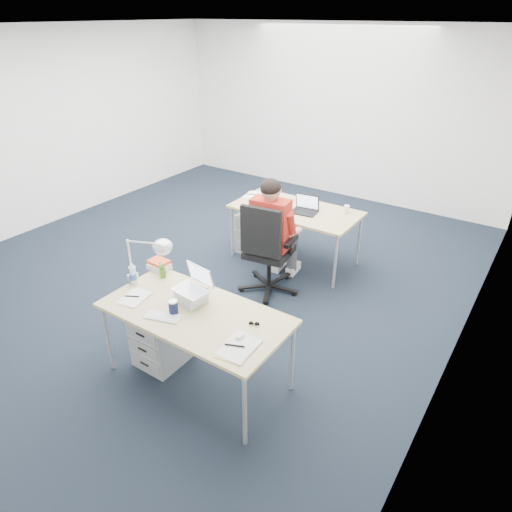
% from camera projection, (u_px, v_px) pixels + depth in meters
% --- Properties ---
extents(floor, '(7.00, 7.00, 0.00)m').
position_uv_depth(floor, '(207.00, 270.00, 5.85)').
color(floor, black).
rests_on(floor, ground).
extents(room, '(6.02, 7.02, 2.80)m').
position_uv_depth(room, '(199.00, 136.00, 5.04)').
color(room, white).
rests_on(room, ground).
extents(desk_near, '(1.60, 0.80, 0.73)m').
position_uv_depth(desk_near, '(195.00, 316.00, 3.81)').
color(desk_near, tan).
rests_on(desk_near, ground).
extents(desk_far, '(1.60, 0.80, 0.73)m').
position_uv_depth(desk_far, '(295.00, 212.00, 5.78)').
color(desk_far, tan).
rests_on(desk_far, ground).
extents(office_chair, '(0.81, 0.81, 1.13)m').
position_uv_depth(office_chair, '(268.00, 267.00, 5.28)').
color(office_chair, black).
rests_on(office_chair, ground).
extents(seated_person, '(0.45, 0.78, 1.36)m').
position_uv_depth(seated_person, '(276.00, 232.00, 5.26)').
color(seated_person, red).
rests_on(seated_person, ground).
extents(drawer_pedestal_near, '(0.40, 0.50, 0.55)m').
position_uv_depth(drawer_pedestal_near, '(163.00, 335.00, 4.23)').
color(drawer_pedestal_near, '#B0B4B6').
rests_on(drawer_pedestal_near, ground).
extents(drawer_pedestal_far, '(0.40, 0.50, 0.55)m').
position_uv_depth(drawer_pedestal_far, '(257.00, 231.00, 6.24)').
color(drawer_pedestal_far, '#B0B4B6').
rests_on(drawer_pedestal_far, ground).
extents(silver_laptop, '(0.32, 0.27, 0.31)m').
position_uv_depth(silver_laptop, '(190.00, 286.00, 3.84)').
color(silver_laptop, silver).
rests_on(silver_laptop, desk_near).
extents(wireless_keyboard, '(0.32, 0.20, 0.01)m').
position_uv_depth(wireless_keyboard, '(163.00, 317.00, 3.71)').
color(wireless_keyboard, white).
rests_on(wireless_keyboard, desk_near).
extents(computer_mouse, '(0.07, 0.11, 0.04)m').
position_uv_depth(computer_mouse, '(240.00, 336.00, 3.48)').
color(computer_mouse, white).
rests_on(computer_mouse, desk_near).
extents(headphones, '(0.31, 0.28, 0.04)m').
position_uv_depth(headphones, '(195.00, 291.00, 4.03)').
color(headphones, black).
rests_on(headphones, desk_near).
extents(can_koozie, '(0.10, 0.10, 0.13)m').
position_uv_depth(can_koozie, '(173.00, 307.00, 3.73)').
color(can_koozie, '#121A3B').
rests_on(can_koozie, desk_near).
extents(water_bottle, '(0.08, 0.08, 0.20)m').
position_uv_depth(water_bottle, '(133.00, 274.00, 4.13)').
color(water_bottle, silver).
rests_on(water_bottle, desk_near).
extents(bear_figurine, '(0.10, 0.09, 0.15)m').
position_uv_depth(bear_figurine, '(162.00, 270.00, 4.24)').
color(bear_figurine, '#3A711E').
rests_on(bear_figurine, desk_near).
extents(book_stack, '(0.22, 0.18, 0.09)m').
position_uv_depth(book_stack, '(159.00, 265.00, 4.39)').
color(book_stack, silver).
rests_on(book_stack, desk_near).
extents(cordless_phone, '(0.05, 0.04, 0.16)m').
position_uv_depth(cordless_phone, '(132.00, 277.00, 4.13)').
color(cordless_phone, black).
rests_on(cordless_phone, desk_near).
extents(papers_left, '(0.24, 0.30, 0.01)m').
position_uv_depth(papers_left, '(134.00, 298.00, 3.96)').
color(papers_left, '#F9E390').
rests_on(papers_left, desk_near).
extents(papers_right, '(0.25, 0.34, 0.01)m').
position_uv_depth(papers_right, '(237.00, 348.00, 3.37)').
color(papers_right, '#F9E390').
rests_on(papers_right, desk_near).
extents(sunglasses, '(0.10, 0.07, 0.02)m').
position_uv_depth(sunglasses, '(254.00, 324.00, 3.62)').
color(sunglasses, black).
rests_on(sunglasses, desk_near).
extents(desk_lamp, '(0.52, 0.25, 0.56)m').
position_uv_depth(desk_lamp, '(143.00, 258.00, 4.01)').
color(desk_lamp, silver).
rests_on(desk_lamp, desk_near).
extents(dark_laptop, '(0.34, 0.33, 0.22)m').
position_uv_depth(dark_laptop, '(304.00, 204.00, 5.59)').
color(dark_laptop, black).
rests_on(dark_laptop, desk_far).
extents(far_cup, '(0.08, 0.08, 0.09)m').
position_uv_depth(far_cup, '(347.00, 209.00, 5.62)').
color(far_cup, white).
rests_on(far_cup, desk_far).
extents(far_papers, '(0.23, 0.30, 0.01)m').
position_uv_depth(far_papers, '(252.00, 195.00, 6.17)').
color(far_papers, white).
rests_on(far_papers, desk_far).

